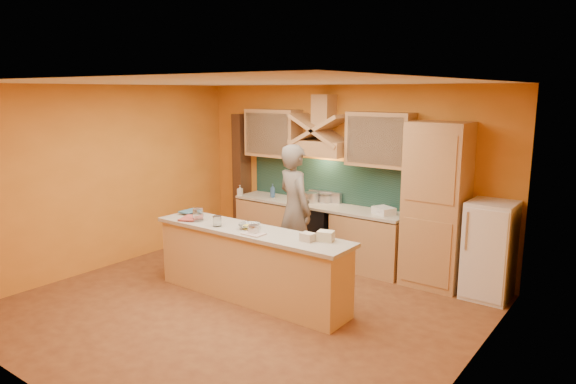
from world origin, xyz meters
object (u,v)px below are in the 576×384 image
Objects in this scene: kitchen_scale at (254,230)px; mixing_bowl at (250,226)px; stove at (317,232)px; person at (295,210)px; fridge at (490,250)px.

mixing_bowl is (-0.21, 0.16, -0.01)m from kitchen_scale.
mixing_bowl is at bearing 130.01° from kitchen_scale.
stove is 8.25× the size of kitchen_scale.
kitchen_scale is (0.29, -1.28, 0.02)m from person.
fridge is 3.17m from mixing_bowl.
kitchen_scale is at bearing 127.28° from person.
stove is 2.71m from fridge.
fridge reaches higher than stove.
mixing_bowl reaches higher than stove.
stove is 3.39× the size of mixing_bowl.
person reaches higher than mixing_bowl.
kitchen_scale is at bearing -79.56° from stove.
person is (-2.62, -0.75, 0.32)m from fridge.
kitchen_scale is 0.27m from mixing_bowl.
fridge reaches higher than mixing_bowl.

